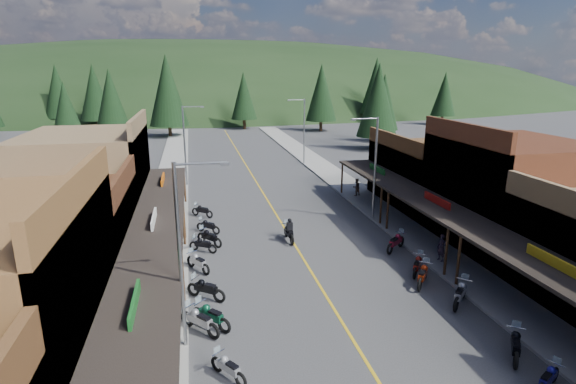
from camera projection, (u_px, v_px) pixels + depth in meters
ground at (311, 272)px, 26.09m from camera, size 220.00×220.00×0.00m
centerline at (260, 187)px, 44.95m from camera, size 0.15×90.00×0.01m
sidewalk_west at (170, 191)px, 43.16m from camera, size 3.40×94.00×0.15m
sidewalk_east at (342, 182)px, 46.70m from camera, size 3.40×94.00×0.15m
shop_west_2 at (58, 239)px, 24.22m from camera, size 10.90×9.00×6.20m
shop_west_3 at (91, 180)px, 33.01m from camera, size 10.90×10.20×8.20m
shop_east_2 at (507, 193)px, 29.57m from camera, size 10.90×9.00×8.20m
shop_east_3 at (431, 175)px, 38.87m from camera, size 10.90×10.20×6.20m
streetlight_0 at (183, 249)px, 17.84m from camera, size 2.16×0.18×8.00m
streetlight_1 at (186, 142)px, 44.25m from camera, size 2.16×0.18×8.00m
streetlight_2 at (374, 164)px, 33.87m from camera, size 2.16×0.18×8.00m
streetlight_3 at (303, 128)px, 54.62m from camera, size 2.16×0.18×8.00m
ridge_hill at (209, 104)px, 153.40m from camera, size 310.00×140.00×60.00m
pine_1 at (94, 92)px, 85.32m from camera, size 5.88×5.88×12.50m
pine_2 at (167, 90)px, 76.65m from camera, size 6.72×6.72×14.00m
pine_3 at (244, 96)px, 87.44m from camera, size 5.04×5.04×11.00m
pine_4 at (321, 92)px, 84.43m from camera, size 5.88×5.88×12.50m
pine_5 at (376, 86)px, 98.80m from camera, size 6.72×6.72×14.00m
pine_6 at (444, 94)px, 94.10m from camera, size 5.04×5.04×11.00m
pine_7 at (58, 91)px, 89.35m from camera, size 5.88×5.88×12.50m
pine_8 at (66, 113)px, 57.76m from camera, size 4.48×4.48×10.00m
pine_9 at (384, 102)px, 71.73m from camera, size 4.93×4.93×10.80m
pine_10 at (111, 101)px, 67.79m from camera, size 5.38×5.38×11.60m
pine_11 at (378, 100)px, 64.10m from camera, size 5.82×5.82×12.40m
bike_west_4 at (228, 367)px, 16.90m from camera, size 1.64×1.93×1.10m
bike_west_5 at (200, 319)px, 19.88m from camera, size 2.13×2.26×1.33m
bike_west_6 at (211, 315)px, 20.29m from camera, size 2.11×2.19×1.30m
bike_west_7 at (206, 288)px, 22.81m from camera, size 2.23×1.96×1.28m
bike_west_8 at (198, 261)px, 26.05m from camera, size 1.76×2.18×1.22m
bike_west_9 at (203, 244)px, 28.79m from camera, size 1.98×1.59×1.11m
bike_west_10 at (209, 237)px, 29.87m from camera, size 1.99×2.14×1.25m
bike_west_11 at (208, 225)px, 32.18m from camera, size 1.93×1.79×1.13m
bike_west_12 at (202, 210)px, 35.71m from camera, size 1.94×1.76×1.12m
bike_east_3 at (548, 378)px, 16.32m from camera, size 1.95×1.45×1.07m
bike_east_4 at (516, 344)px, 18.17m from camera, size 1.86×2.20×1.25m
bike_east_5 at (461, 292)px, 22.30m from camera, size 2.18×2.18×1.32m
bike_east_6 at (423, 274)px, 24.35m from camera, size 2.00×2.23×1.29m
bike_east_7 at (418, 264)px, 25.69m from camera, size 1.83×2.08×1.20m
bike_east_8 at (396, 241)px, 29.00m from camera, size 2.23×2.00×1.29m
rider_on_bike at (289, 232)px, 30.60m from camera, size 0.84×2.29×1.72m
pedestrian_east_a at (442, 247)px, 27.06m from camera, size 0.54×0.70×1.70m
pedestrian_east_b at (356, 187)px, 41.23m from camera, size 0.87×0.67×1.58m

